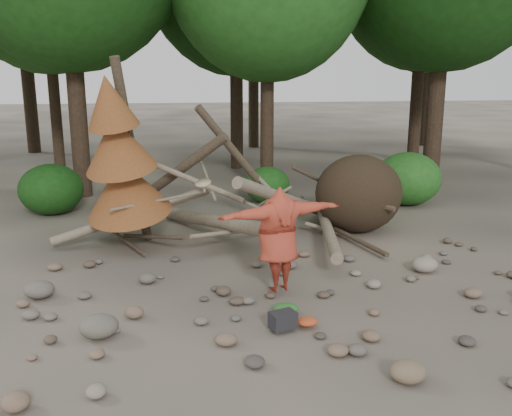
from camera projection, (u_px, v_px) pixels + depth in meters
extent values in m
plane|color=#514C44|center=(288.00, 304.00, 10.11)|extent=(120.00, 120.00, 0.00)
ellipsoid|color=#332619|center=(359.00, 194.00, 14.34)|extent=(2.20, 1.87, 1.98)
cylinder|color=gray|center=(218.00, 222.00, 13.41)|extent=(2.61, 5.11, 1.08)
cylinder|color=gray|center=(289.00, 200.00, 14.04)|extent=(3.18, 3.71, 1.90)
cylinder|color=brown|center=(166.00, 180.00, 13.92)|extent=(3.08, 1.91, 2.49)
cylinder|color=gray|center=(327.00, 228.00, 13.60)|extent=(1.13, 4.98, 0.43)
cylinder|color=brown|center=(242.00, 161.00, 14.26)|extent=(2.39, 1.03, 2.89)
cylinder|color=gray|center=(132.00, 215.00, 13.41)|extent=(3.71, 0.86, 1.20)
cylinder|color=#4C3F30|center=(153.00, 237.00, 13.09)|extent=(1.52, 1.70, 0.49)
cylinder|color=gray|center=(264.00, 203.00, 14.18)|extent=(1.57, 0.85, 0.69)
cylinder|color=#4C3F30|center=(322.00, 182.00, 14.77)|extent=(1.92, 1.25, 1.10)
cylinder|color=gray|center=(207.00, 178.00, 13.64)|extent=(0.37, 1.42, 0.85)
cylinder|color=#4C3F30|center=(355.00, 239.00, 13.43)|extent=(0.79, 2.54, 0.12)
cylinder|color=gray|center=(228.00, 233.00, 12.88)|extent=(1.78, 1.11, 0.29)
cylinder|color=#4C3F30|center=(132.00, 153.00, 12.87)|extent=(0.67, 1.13, 4.35)
cone|color=brown|center=(126.00, 186.00, 12.72)|extent=(2.06, 2.13, 1.86)
cone|color=brown|center=(117.00, 143.00, 12.27)|extent=(1.71, 1.78, 1.65)
cone|color=brown|center=(109.00, 101.00, 11.86)|extent=(1.23, 1.30, 1.41)
cylinder|color=#38281C|center=(73.00, 54.00, 17.54)|extent=(0.56, 0.56, 8.96)
cylinder|color=#38281C|center=(267.00, 84.00, 18.24)|extent=(0.44, 0.44, 7.14)
cylinder|color=#38281C|center=(440.00, 48.00, 19.30)|extent=(0.60, 0.60, 9.45)
cylinder|color=#38281C|center=(53.00, 76.00, 21.37)|extent=(0.42, 0.42, 7.56)
cylinder|color=#38281C|center=(236.00, 63.00, 22.82)|extent=(0.52, 0.52, 8.54)
cylinder|color=#38281C|center=(419.00, 68.00, 23.44)|extent=(0.50, 0.50, 8.12)
cylinder|color=#38281C|center=(25.00, 51.00, 27.06)|extent=(0.62, 0.62, 9.66)
cylinder|color=#38281C|center=(253.00, 61.00, 29.05)|extent=(0.54, 0.54, 8.75)
cylinder|color=#38281C|center=(425.00, 71.00, 29.82)|extent=(0.46, 0.46, 7.84)
ellipsoid|color=#174612|center=(51.00, 189.00, 16.17)|extent=(1.80, 1.80, 1.44)
ellipsoid|color=#1F5819|center=(267.00, 185.00, 17.58)|extent=(1.40, 1.40, 1.12)
ellipsoid|color=#286920|center=(408.00, 179.00, 17.29)|extent=(2.00, 2.00, 1.60)
imported|color=#AB3926|center=(278.00, 239.00, 10.32)|extent=(2.48, 1.30, 1.95)
cylinder|color=tan|center=(203.00, 183.00, 9.95)|extent=(0.32, 0.33, 0.14)
cube|color=black|center=(283.00, 324.00, 9.03)|extent=(0.47, 0.39, 0.27)
ellipsoid|color=#2E692A|center=(286.00, 311.00, 9.61)|extent=(0.44, 0.36, 0.16)
ellipsoid|color=#BC4520|center=(307.00, 324.00, 9.16)|extent=(0.34, 0.28, 0.12)
ellipsoid|color=#666055|center=(99.00, 326.00, 8.83)|extent=(0.61, 0.55, 0.37)
ellipsoid|color=#7C674D|center=(408.00, 372.00, 7.58)|extent=(0.49, 0.44, 0.29)
ellipsoid|color=gray|center=(424.00, 264.00, 11.66)|extent=(0.53, 0.48, 0.32)
ellipsoid|color=#655F55|center=(39.00, 289.00, 10.34)|extent=(0.54, 0.49, 0.32)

